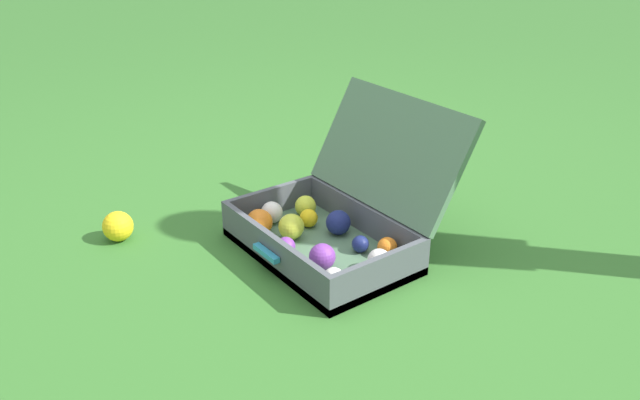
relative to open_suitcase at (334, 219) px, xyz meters
The scene contains 3 objects.
ground_plane 0.12m from the open_suitcase, ahead, with size 16.00×16.00×0.00m, color #336B28.
open_suitcase is the anchor object (origin of this frame).
stray_ball_on_grass 0.66m from the open_suitcase, 130.22° to the right, with size 0.09×0.09×0.09m, color yellow.
Camera 1 is at (1.26, -1.04, 0.97)m, focal length 36.06 mm.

